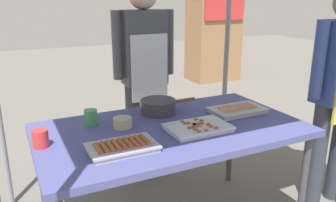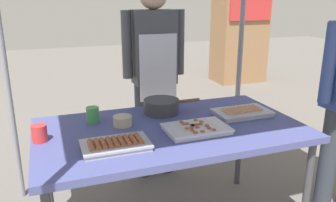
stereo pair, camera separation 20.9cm
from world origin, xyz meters
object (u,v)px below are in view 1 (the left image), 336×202
(tray_pork_links, at_px, (237,110))
(tray_meat_skewers, at_px, (198,128))
(stall_table, at_px, (172,135))
(tray_grilled_sausages, at_px, (122,147))
(neighbor_stall_right, at_px, (214,36))
(drink_cup_near_edge, at_px, (40,139))
(condiment_bowl, at_px, (123,123))
(vendor_woman, at_px, (144,66))
(drink_cup_by_wok, at_px, (91,117))
(cooking_wok, at_px, (158,106))

(tray_pork_links, bearing_deg, tray_meat_skewers, -158.12)
(stall_table, relative_size, tray_grilled_sausages, 4.52)
(tray_grilled_sausages, height_order, tray_pork_links, tray_grilled_sausages)
(stall_table, distance_m, neighbor_stall_right, 4.46)
(tray_meat_skewers, bearing_deg, tray_pork_links, 21.88)
(drink_cup_near_edge, bearing_deg, neighbor_stall_right, 46.32)
(tray_grilled_sausages, bearing_deg, condiment_bowl, 70.91)
(tray_grilled_sausages, height_order, vendor_woman, vendor_woman)
(stall_table, distance_m, tray_grilled_sausages, 0.43)
(tray_pork_links, height_order, vendor_woman, vendor_woman)
(stall_table, distance_m, drink_cup_by_wok, 0.51)
(tray_meat_skewers, bearing_deg, stall_table, 133.40)
(tray_pork_links, height_order, cooking_wok, cooking_wok)
(cooking_wok, bearing_deg, tray_meat_skewers, -78.27)
(tray_grilled_sausages, xyz_separation_m, neighbor_stall_right, (3.02, 3.78, 0.04))
(stall_table, xyz_separation_m, tray_grilled_sausages, (-0.38, -0.19, 0.07))
(tray_meat_skewers, height_order, drink_cup_near_edge, drink_cup_near_edge)
(drink_cup_near_edge, bearing_deg, condiment_bowl, 9.66)
(tray_grilled_sausages, distance_m, tray_meat_skewers, 0.50)
(drink_cup_by_wok, height_order, neighbor_stall_right, neighbor_stall_right)
(neighbor_stall_right, bearing_deg, vendor_woman, -131.73)
(drink_cup_near_edge, bearing_deg, cooking_wok, 16.26)
(tray_pork_links, xyz_separation_m, drink_cup_by_wok, (-0.95, 0.21, 0.03))
(stall_table, bearing_deg, drink_cup_by_wok, 150.06)
(tray_meat_skewers, relative_size, condiment_bowl, 3.21)
(drink_cup_near_edge, bearing_deg, tray_meat_skewers, -10.58)
(drink_cup_by_wok, height_order, vendor_woman, vendor_woman)
(condiment_bowl, bearing_deg, vendor_woman, 58.08)
(condiment_bowl, xyz_separation_m, drink_cup_near_edge, (-0.48, -0.08, 0.02))
(cooking_wok, height_order, neighbor_stall_right, neighbor_stall_right)
(vendor_woman, bearing_deg, stall_table, 79.21)
(tray_pork_links, height_order, drink_cup_by_wok, drink_cup_by_wok)
(cooking_wok, height_order, condiment_bowl, cooking_wok)
(tray_meat_skewers, xyz_separation_m, drink_cup_by_wok, (-0.55, 0.37, 0.03))
(drink_cup_near_edge, xyz_separation_m, drink_cup_by_wok, (0.32, 0.21, 0.00))
(condiment_bowl, distance_m, neighbor_stall_right, 4.53)
(stall_table, distance_m, cooking_wok, 0.29)
(tray_grilled_sausages, distance_m, vendor_woman, 1.14)
(tray_pork_links, relative_size, cooking_wok, 0.92)
(drink_cup_by_wok, xyz_separation_m, neighbor_stall_right, (3.07, 3.34, 0.01))
(stall_table, bearing_deg, condiment_bowl, 155.86)
(tray_pork_links, bearing_deg, drink_cup_near_edge, -179.90)
(drink_cup_near_edge, bearing_deg, tray_pork_links, 0.10)
(drink_cup_near_edge, height_order, drink_cup_by_wok, drink_cup_by_wok)
(cooking_wok, xyz_separation_m, drink_cup_by_wok, (-0.47, -0.02, -0.00))
(condiment_bowl, relative_size, drink_cup_by_wok, 1.19)
(vendor_woman, relative_size, neighbor_stall_right, 1.02)
(tray_grilled_sausages, bearing_deg, drink_cup_near_edge, 148.40)
(tray_pork_links, distance_m, drink_cup_near_edge, 1.27)
(tray_meat_skewers, distance_m, drink_cup_by_wok, 0.66)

